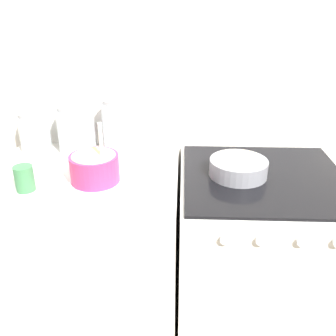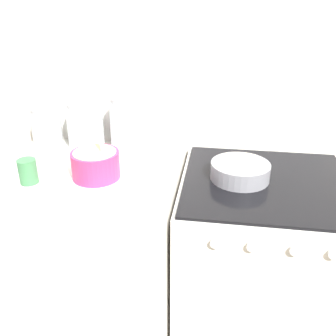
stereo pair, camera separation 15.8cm
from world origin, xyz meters
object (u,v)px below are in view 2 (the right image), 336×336
(stove, at_px, (256,266))
(storage_jar_right, at_px, (126,129))
(tin_can, at_px, (28,171))
(storage_jar_middle, at_px, (86,129))
(storage_jar_left, at_px, (47,130))
(mixing_bowl, at_px, (96,163))
(baking_pan, at_px, (240,170))

(stove, xyz_separation_m, storage_jar_right, (-0.67, 0.24, 0.57))
(tin_can, bearing_deg, storage_jar_middle, 74.68)
(storage_jar_left, xyz_separation_m, storage_jar_middle, (0.21, 0.00, 0.02))
(storage_jar_left, bearing_deg, tin_can, -76.26)
(stove, distance_m, storage_jar_right, 0.92)
(storage_jar_left, bearing_deg, mixing_bowl, -41.35)
(mixing_bowl, distance_m, storage_jar_left, 0.49)
(stove, height_order, storage_jar_left, storage_jar_left)
(baking_pan, height_order, storage_jar_middle, storage_jar_middle)
(baking_pan, xyz_separation_m, tin_can, (-0.87, -0.17, 0.01))
(storage_jar_middle, height_order, storage_jar_right, storage_jar_right)
(storage_jar_left, distance_m, storage_jar_right, 0.42)
(stove, distance_m, mixing_bowl, 0.90)
(storage_jar_left, height_order, tin_can, storage_jar_left)
(mixing_bowl, bearing_deg, tin_can, -163.11)
(baking_pan, relative_size, tin_can, 2.38)
(stove, height_order, storage_jar_middle, storage_jar_middle)
(stove, height_order, storage_jar_right, storage_jar_right)
(baking_pan, bearing_deg, storage_jar_left, 166.39)
(mixing_bowl, xyz_separation_m, storage_jar_middle, (-0.16, 0.32, 0.03))
(stove, bearing_deg, mixing_bowl, -173.49)
(storage_jar_right, xyz_separation_m, tin_can, (-0.32, -0.40, -0.06))
(storage_jar_left, height_order, storage_jar_middle, storage_jar_middle)
(baking_pan, distance_m, storage_jar_right, 0.61)
(storage_jar_middle, distance_m, storage_jar_right, 0.21)
(mixing_bowl, bearing_deg, storage_jar_right, 80.78)
(baking_pan, bearing_deg, stove, -1.62)
(storage_jar_left, xyz_separation_m, storage_jar_right, (0.42, 0.00, 0.03))
(mixing_bowl, relative_size, tin_can, 2.50)
(stove, xyz_separation_m, mixing_bowl, (-0.72, -0.08, 0.53))
(mixing_bowl, distance_m, storage_jar_right, 0.33)
(stove, relative_size, storage_jar_left, 4.54)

